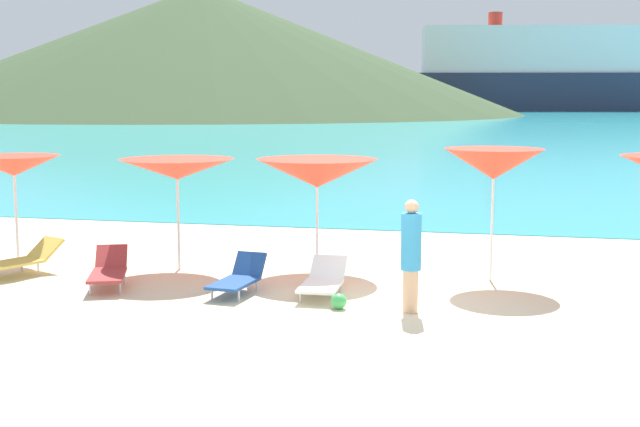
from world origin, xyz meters
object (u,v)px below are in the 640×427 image
(umbrella_3, at_px, (494,164))
(lounge_chair_5, at_px, (20,259))
(beachgoer_0, at_px, (411,253))
(cruise_ship, at_px, (529,74))
(umbrella_1, at_px, (177,169))
(lounge_chair_4, at_px, (109,270))
(lounge_chair_1, at_px, (238,278))
(umbrella_0, at_px, (14,166))
(umbrella_2, at_px, (317,173))
(lounge_chair_0, at_px, (323,280))
(beach_ball, at_px, (339,301))

(umbrella_3, distance_m, lounge_chair_5, 8.85)
(beachgoer_0, xyz_separation_m, cruise_ship, (5.44, 179.30, 7.24))
(umbrella_1, relative_size, umbrella_3, 0.92)
(umbrella_3, xyz_separation_m, lounge_chair_4, (-6.51, -1.95, -1.81))
(lounge_chair_1, distance_m, lounge_chair_4, 2.37)
(umbrella_0, xyz_separation_m, beachgoer_0, (8.19, -2.24, -1.00))
(beachgoer_0, bearing_deg, umbrella_2, -145.58)
(umbrella_1, relative_size, lounge_chair_5, 1.29)
(lounge_chair_0, bearing_deg, lounge_chair_4, -178.34)
(umbrella_2, relative_size, cruise_ship, 0.04)
(lounge_chair_1, xyz_separation_m, lounge_chair_4, (-2.37, -0.03, 0.03))
(beach_ball, relative_size, cruise_ship, 0.00)
(umbrella_0, xyz_separation_m, beach_ball, (7.07, -2.29, -1.81))
(umbrella_0, relative_size, lounge_chair_4, 1.29)
(beach_ball, bearing_deg, beachgoer_0, 2.39)
(lounge_chair_4, bearing_deg, cruise_ship, 65.53)
(beachgoer_0, relative_size, beach_ball, 7.05)
(umbrella_1, bearing_deg, umbrella_3, 2.75)
(lounge_chair_1, bearing_deg, umbrella_3, 31.28)
(umbrella_2, bearing_deg, lounge_chair_4, -146.33)
(umbrella_1, relative_size, beach_ball, 8.87)
(lounge_chair_0, relative_size, lounge_chair_4, 0.90)
(lounge_chair_5, bearing_deg, beachgoer_0, 17.12)
(lounge_chair_5, distance_m, beach_ball, 6.37)
(beach_ball, bearing_deg, lounge_chair_5, 170.03)
(lounge_chair_0, bearing_deg, beachgoer_0, -28.26)
(umbrella_3, relative_size, lounge_chair_0, 1.60)
(lounge_chair_0, relative_size, cruise_ship, 0.02)
(umbrella_2, bearing_deg, umbrella_3, -3.80)
(umbrella_3, relative_size, lounge_chair_1, 1.71)
(lounge_chair_4, xyz_separation_m, cruise_ship, (10.78, 178.73, 7.87))
(umbrella_3, height_order, lounge_chair_0, umbrella_3)
(umbrella_1, height_order, lounge_chair_0, umbrella_1)
(umbrella_1, relative_size, umbrella_2, 0.94)
(umbrella_2, distance_m, lounge_chair_5, 5.75)
(cruise_ship, bearing_deg, umbrella_0, -105.75)
(lounge_chair_0, relative_size, lounge_chair_1, 1.07)
(umbrella_1, xyz_separation_m, lounge_chair_4, (-0.64, -1.66, -1.63))
(umbrella_1, xyz_separation_m, cruise_ship, (10.15, 177.07, 6.24))
(beach_ball, height_order, cruise_ship, cruise_ship)
(umbrella_3, distance_m, cruise_ship, 176.94)
(beachgoer_0, bearing_deg, umbrella_3, 152.02)
(umbrella_2, relative_size, lounge_chair_0, 1.57)
(umbrella_2, distance_m, lounge_chair_1, 2.80)
(lounge_chair_1, distance_m, beachgoer_0, 3.11)
(umbrella_2, relative_size, lounge_chair_1, 1.68)
(lounge_chair_1, xyz_separation_m, lounge_chair_5, (-4.40, 0.45, 0.04))
(lounge_chair_1, height_order, beach_ball, lounge_chair_1)
(umbrella_3, relative_size, beachgoer_0, 1.36)
(lounge_chair_1, bearing_deg, umbrella_2, 74.06)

